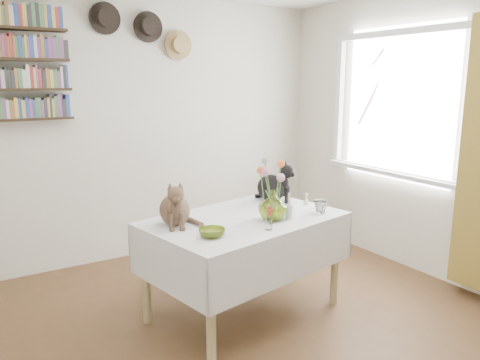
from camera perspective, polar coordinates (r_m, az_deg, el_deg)
room at (r=2.63m, az=4.20°, el=1.91°), size 4.08×4.58×2.58m
window at (r=4.55m, az=18.53°, el=7.42°), size 0.12×1.52×1.32m
dining_table at (r=3.44m, az=0.53°, el=-7.53°), size 1.53×1.13×0.74m
tabby_cat at (r=3.20m, az=-8.01°, el=-2.65°), size 0.30×0.33×0.33m
black_cat at (r=3.81m, az=3.80°, el=-0.11°), size 0.36×0.36×0.34m
flower_vase at (r=3.31m, az=4.03°, el=-3.07°), size 0.28×0.28×0.22m
green_bowl at (r=2.97m, az=-3.45°, el=-6.44°), size 0.24×0.24×0.05m
drinking_glass at (r=3.55m, az=9.79°, el=-3.18°), size 0.12×0.12×0.10m
candlestick at (r=3.36m, az=6.01°, el=-3.67°), size 0.05×0.05×0.19m
berry_jar at (r=3.10m, az=3.53°, el=-4.65°), size 0.04×0.04×0.18m
porcelain_figurine at (r=3.76m, az=8.06°, el=-2.36°), size 0.05×0.05×0.10m
flower_bouquet at (r=3.27m, az=3.94°, el=0.96°), size 0.17×0.12×0.39m
bookshelf_unit at (r=4.27m, az=-26.90°, el=12.52°), size 1.00×0.16×0.91m
wall_hats at (r=4.60m, az=-11.42°, el=17.46°), size 0.98×0.09×0.48m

